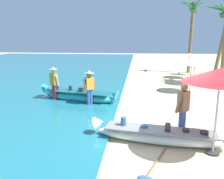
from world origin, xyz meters
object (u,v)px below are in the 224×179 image
at_px(person_vendor_hatted, 89,86).
at_px(palm_tree_mid_cluster, 192,15).
at_px(person_tourist_customer, 183,108).
at_px(patio_umbrella_large, 220,76).
at_px(boat_white_foreground, 159,135).
at_px(paddle, 154,166).
at_px(boat_cyan_midground, 79,96).
at_px(person_vendor_assistant, 54,81).

xyz_separation_m(person_vendor_hatted, palm_tree_mid_cluster, (6.62, 11.25, 3.98)).
distance_m(person_vendor_hatted, palm_tree_mid_cluster, 13.64).
bearing_deg(person_tourist_customer, patio_umbrella_large, -51.52).
distance_m(boat_white_foreground, palm_tree_mid_cluster, 15.93).
height_order(person_vendor_hatted, patio_umbrella_large, patio_umbrella_large).
bearing_deg(person_vendor_hatted, boat_white_foreground, -51.25).
height_order(patio_umbrella_large, paddle, patio_umbrella_large).
xyz_separation_m(boat_cyan_midground, person_vendor_hatted, (0.68, -0.68, 0.66)).
height_order(boat_cyan_midground, person_vendor_assistant, person_vendor_assistant).
bearing_deg(palm_tree_mid_cluster, paddle, -104.10).
bearing_deg(boat_white_foreground, person_tourist_customer, 27.67).
bearing_deg(person_vendor_assistant, boat_cyan_midground, 1.15).
xyz_separation_m(boat_cyan_midground, patio_umbrella_large, (4.88, -4.67, 1.82)).
height_order(person_tourist_customer, person_vendor_assistant, person_tourist_customer).
relative_size(person_tourist_customer, paddle, 0.98).
bearing_deg(palm_tree_mid_cluster, boat_white_foreground, -104.50).
xyz_separation_m(person_vendor_assistant, palm_tree_mid_cluster, (8.50, 10.59, 3.94)).
height_order(boat_white_foreground, boat_cyan_midground, boat_cyan_midground).
distance_m(boat_cyan_midground, person_vendor_assistant, 1.39).
xyz_separation_m(boat_white_foreground, person_vendor_hatted, (-2.81, 3.50, 0.71)).
xyz_separation_m(person_tourist_customer, palm_tree_mid_cluster, (3.11, 14.37, 3.95)).
xyz_separation_m(person_vendor_hatted, person_tourist_customer, (3.51, -3.13, 0.03)).
height_order(boat_cyan_midground, person_vendor_hatted, person_vendor_hatted).
height_order(boat_cyan_midground, paddle, boat_cyan_midground).
height_order(boat_cyan_midground, patio_umbrella_large, patio_umbrella_large).
bearing_deg(boat_cyan_midground, paddle, -59.44).
height_order(person_vendor_assistant, patio_umbrella_large, patio_umbrella_large).
relative_size(boat_white_foreground, palm_tree_mid_cluster, 0.65).
height_order(boat_white_foreground, patio_umbrella_large, patio_umbrella_large).
bearing_deg(person_vendor_hatted, boat_cyan_midground, 134.96).
xyz_separation_m(boat_white_foreground, person_tourist_customer, (0.70, 0.37, 0.74)).
height_order(person_vendor_hatted, person_vendor_assistant, person_vendor_assistant).
bearing_deg(boat_cyan_midground, palm_tree_mid_cluster, 55.34).
bearing_deg(paddle, patio_umbrella_large, 27.74).
relative_size(palm_tree_mid_cluster, paddle, 3.55).
bearing_deg(patio_umbrella_large, boat_white_foreground, 160.49).
bearing_deg(person_tourist_customer, boat_cyan_midground, 137.73).
distance_m(person_tourist_customer, patio_umbrella_large, 1.58).
relative_size(boat_cyan_midground, palm_tree_mid_cluster, 0.64).
xyz_separation_m(boat_white_foreground, person_vendor_assistant, (-4.69, 4.16, 0.74)).
bearing_deg(boat_white_foreground, person_vendor_hatted, 128.75).
bearing_deg(person_vendor_assistant, patio_umbrella_large, -37.40).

